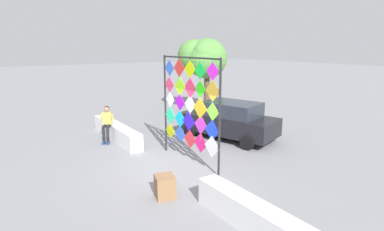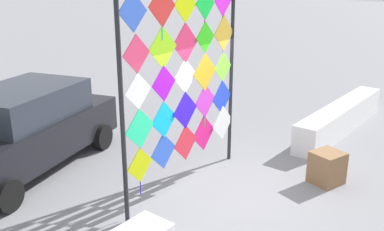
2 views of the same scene
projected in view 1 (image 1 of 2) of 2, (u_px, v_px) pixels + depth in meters
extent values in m
plane|color=gray|center=(177.00, 169.00, 10.03)|extent=(120.00, 120.00, 0.00)
cube|color=white|center=(116.00, 131.00, 13.19)|extent=(4.28, 0.53, 0.67)
cube|color=white|center=(270.00, 227.00, 6.24)|extent=(4.28, 0.53, 0.67)
cylinder|color=#232328|center=(165.00, 104.00, 11.41)|extent=(0.07, 0.07, 3.63)
cylinder|color=#232328|center=(220.00, 120.00, 9.06)|extent=(0.07, 0.07, 3.63)
cylinder|color=#232328|center=(189.00, 58.00, 9.84)|extent=(3.02, 0.19, 0.06)
cube|color=#C0CF0C|center=(170.00, 131.00, 11.37)|extent=(0.57, 0.04, 0.57)
cylinder|color=#2616E5|center=(171.00, 141.00, 11.47)|extent=(0.02, 0.02, 0.23)
cube|color=blue|center=(180.00, 134.00, 10.92)|extent=(0.63, 0.04, 0.63)
cube|color=red|center=(190.00, 139.00, 10.45)|extent=(0.66, 0.04, 0.66)
cube|color=#EB1976|center=(200.00, 143.00, 10.00)|extent=(0.69, 0.04, 0.69)
cube|color=white|center=(212.00, 147.00, 9.50)|extent=(0.71, 0.04, 0.71)
cube|color=#25E798|center=(170.00, 115.00, 11.22)|extent=(0.64, 0.04, 0.64)
cylinder|color=#E5166A|center=(171.00, 127.00, 11.32)|extent=(0.02, 0.02, 0.27)
cube|color=#0DB4E9|center=(180.00, 119.00, 10.77)|extent=(0.63, 0.04, 0.63)
cube|color=#2D14F7|center=(189.00, 122.00, 10.32)|extent=(0.66, 0.04, 0.66)
cube|color=#CC30C4|center=(201.00, 125.00, 9.84)|extent=(0.64, 0.04, 0.64)
cylinder|color=#16E520|center=(201.00, 137.00, 9.94)|extent=(0.02, 0.02, 0.19)
cube|color=blue|center=(212.00, 130.00, 9.41)|extent=(0.67, 0.04, 0.67)
cube|color=white|center=(170.00, 100.00, 11.09)|extent=(0.57, 0.04, 0.57)
cube|color=#9A10E7|center=(180.00, 102.00, 10.62)|extent=(0.58, 0.04, 0.58)
cube|color=white|center=(190.00, 105.00, 10.18)|extent=(0.61, 0.04, 0.61)
cylinder|color=gold|center=(190.00, 118.00, 10.29)|extent=(0.02, 0.02, 0.33)
cube|color=gold|center=(200.00, 108.00, 9.73)|extent=(0.70, 0.04, 0.70)
cylinder|color=blue|center=(200.00, 123.00, 9.85)|extent=(0.02, 0.02, 0.26)
cube|color=#86F83C|center=(213.00, 112.00, 9.26)|extent=(0.58, 0.04, 0.58)
cylinder|color=#9416E5|center=(213.00, 126.00, 9.37)|extent=(0.02, 0.02, 0.32)
cube|color=#F03966|center=(169.00, 85.00, 10.97)|extent=(0.57, 0.04, 0.57)
cube|color=#9DF41B|center=(180.00, 86.00, 10.50)|extent=(0.67, 0.04, 0.67)
cylinder|color=#6916E5|center=(180.00, 100.00, 10.61)|extent=(0.02, 0.02, 0.28)
cube|color=#E82D5E|center=(190.00, 88.00, 10.04)|extent=(0.67, 0.04, 0.67)
cube|color=#2CD615|center=(200.00, 89.00, 9.59)|extent=(0.55, 0.04, 0.55)
cylinder|color=#CC16E5|center=(200.00, 102.00, 9.69)|extent=(0.02, 0.02, 0.29)
cube|color=gold|center=(213.00, 91.00, 9.12)|extent=(0.66, 0.04, 0.66)
cylinder|color=blue|center=(213.00, 105.00, 9.23)|extent=(0.02, 0.02, 0.20)
cube|color=blue|center=(169.00, 68.00, 10.86)|extent=(0.58, 0.04, 0.58)
cube|color=red|center=(179.00, 68.00, 10.36)|extent=(0.63, 0.04, 0.63)
cylinder|color=#16E1E5|center=(179.00, 80.00, 10.46)|extent=(0.02, 0.02, 0.19)
cube|color=#D3E909|center=(190.00, 69.00, 9.91)|extent=(0.59, 0.04, 0.59)
cube|color=#12DC3D|center=(200.00, 71.00, 9.48)|extent=(0.56, 0.04, 0.56)
cylinder|color=#E516B9|center=(200.00, 82.00, 9.56)|extent=(0.02, 0.02, 0.17)
cube|color=#F424F3|center=(213.00, 71.00, 9.02)|extent=(0.57, 0.04, 0.57)
cylinder|color=#16E517|center=(213.00, 84.00, 9.11)|extent=(0.02, 0.02, 0.19)
cylinder|color=black|center=(104.00, 136.00, 12.55)|extent=(0.11, 0.11, 0.67)
cylinder|color=black|center=(104.00, 126.00, 12.64)|extent=(0.38, 0.31, 0.13)
cube|color=navy|center=(104.00, 143.00, 12.55)|extent=(0.25, 0.22, 0.09)
cylinder|color=black|center=(108.00, 136.00, 12.55)|extent=(0.11, 0.11, 0.67)
cylinder|color=black|center=(109.00, 126.00, 12.64)|extent=(0.38, 0.31, 0.13)
cube|color=navy|center=(108.00, 143.00, 12.55)|extent=(0.25, 0.22, 0.09)
cube|color=gold|center=(107.00, 118.00, 12.76)|extent=(0.37, 0.41, 0.52)
sphere|color=#A37556|center=(107.00, 109.00, 12.67)|extent=(0.22, 0.22, 0.22)
sphere|color=#382314|center=(107.00, 109.00, 12.68)|extent=(0.22, 0.22, 0.22)
cylinder|color=gold|center=(102.00, 117.00, 12.73)|extent=(0.19, 0.17, 0.31)
cylinder|color=gold|center=(112.00, 117.00, 12.73)|extent=(0.19, 0.17, 0.31)
cube|color=black|center=(228.00, 124.00, 13.26)|extent=(4.51, 2.98, 0.74)
cube|color=#282D38|center=(232.00, 109.00, 13.03)|extent=(2.70, 2.21, 0.59)
cylinder|color=black|center=(190.00, 131.00, 13.50)|extent=(0.60, 0.38, 0.56)
cylinder|color=black|center=(212.00, 123.00, 14.88)|extent=(0.60, 0.38, 0.56)
cylinder|color=black|center=(247.00, 143.00, 11.82)|extent=(0.60, 0.38, 0.56)
cylinder|color=black|center=(267.00, 133.00, 13.19)|extent=(0.60, 0.38, 0.56)
cube|color=olive|center=(165.00, 186.00, 8.12)|extent=(0.65, 0.63, 0.60)
cylinder|color=brown|center=(207.00, 91.00, 18.42)|extent=(0.35, 0.35, 2.51)
sphere|color=#569342|center=(207.00, 59.00, 17.98)|extent=(2.34, 2.34, 2.34)
sphere|color=#569342|center=(194.00, 56.00, 18.11)|extent=(1.92, 1.92, 1.92)
sphere|color=#569342|center=(203.00, 54.00, 17.45)|extent=(1.36, 1.36, 1.36)
sphere|color=#569342|center=(203.00, 60.00, 17.74)|extent=(1.96, 1.96, 1.96)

